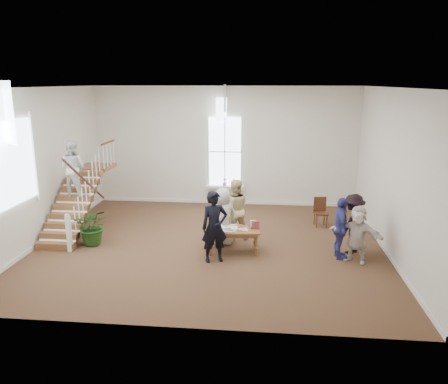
# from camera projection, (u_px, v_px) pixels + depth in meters

# --- Properties ---
(ground) EXTENTS (10.00, 10.00, 0.00)m
(ground) POSITION_uv_depth(u_px,v_px,m) (210.00, 244.00, 12.84)
(ground) COLOR #4C2D1E
(ground) RESTS_ON ground
(room_shell) EXTENTS (10.49, 10.00, 10.00)m
(room_shell) POSITION_uv_depth(u_px,v_px,m) (225.00, 194.00, 16.97)
(room_shell) COLOR beige
(room_shell) RESTS_ON ground
(staircase) EXTENTS (1.10, 4.10, 2.92)m
(staircase) POSITION_uv_depth(u_px,v_px,m) (75.00, 182.00, 13.57)
(staircase) COLOR brown
(staircase) RESTS_ON ground
(library_table) EXTENTS (1.50, 0.85, 0.74)m
(library_table) POSITION_uv_depth(u_px,v_px,m) (233.00, 232.00, 12.10)
(library_table) COLOR brown
(library_table) RESTS_ON ground
(police_officer) EXTENTS (0.82, 0.68, 1.91)m
(police_officer) POSITION_uv_depth(u_px,v_px,m) (214.00, 227.00, 11.43)
(police_officer) COLOR black
(police_officer) RESTS_ON ground
(elderly_woman) EXTENTS (0.97, 0.81, 1.69)m
(elderly_woman) POSITION_uv_depth(u_px,v_px,m) (223.00, 217.00, 12.65)
(elderly_woman) COLOR beige
(elderly_woman) RESTS_ON ground
(person_yellow) EXTENTS (1.04, 0.90, 1.85)m
(person_yellow) POSITION_uv_depth(u_px,v_px,m) (235.00, 209.00, 13.09)
(person_yellow) COLOR #DAC788
(person_yellow) RESTS_ON ground
(woman_cluster_a) EXTENTS (0.45, 1.01, 1.69)m
(woman_cluster_a) POSITION_uv_depth(u_px,v_px,m) (341.00, 228.00, 11.64)
(woman_cluster_a) COLOR navy
(woman_cluster_a) RESTS_ON ground
(woman_cluster_b) EXTENTS (1.19, 1.23, 1.68)m
(woman_cluster_b) POSITION_uv_depth(u_px,v_px,m) (353.00, 224.00, 12.04)
(woman_cluster_b) COLOR black
(woman_cluster_b) RESTS_ON ground
(woman_cluster_c) EXTENTS (1.47, 1.10, 1.54)m
(woman_cluster_c) POSITION_uv_depth(u_px,v_px,m) (357.00, 234.00, 11.43)
(woman_cluster_c) COLOR silver
(woman_cluster_c) RESTS_ON ground
(floor_plant) EXTENTS (1.16, 1.06, 1.12)m
(floor_plant) POSITION_uv_depth(u_px,v_px,m) (93.00, 226.00, 12.70)
(floor_plant) COLOR #193B12
(floor_plant) RESTS_ON ground
(side_chair) EXTENTS (0.46, 0.46, 0.96)m
(side_chair) POSITION_uv_depth(u_px,v_px,m) (320.00, 210.00, 14.39)
(side_chair) COLOR #39200F
(side_chair) RESTS_ON ground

